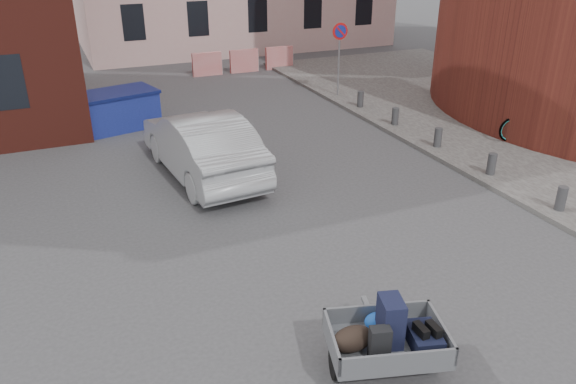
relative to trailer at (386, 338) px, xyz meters
name	(u,v)px	position (x,y,z in m)	size (l,w,h in m)	color
ground	(294,248)	(0.23, 3.69, -0.61)	(120.00, 120.00, 0.00)	#38383A
sidewalk	(527,125)	(10.23, 7.69, -0.55)	(9.00, 24.00, 0.12)	#474442
no_parking_sign	(340,44)	(6.23, 13.17, 1.41)	(0.60, 0.09, 2.65)	gray
bollards	(438,137)	(6.23, 7.09, -0.21)	(0.22, 9.02, 0.55)	#3A3A3D
barriers	(244,61)	(4.43, 18.69, -0.11)	(4.70, 0.18, 1.00)	red
trailer	(386,338)	(0.00, 0.00, 0.00)	(1.84, 1.96, 1.20)	black
dumpster	(111,111)	(-2.06, 12.75, -0.01)	(3.11, 2.11, 1.19)	navy
silver_car	(202,144)	(-0.41, 8.02, 0.22)	(1.74, 5.00, 1.65)	#9DA0A4
bicycle	(533,121)	(9.13, 6.48, 0.08)	(0.75, 2.15, 1.13)	black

